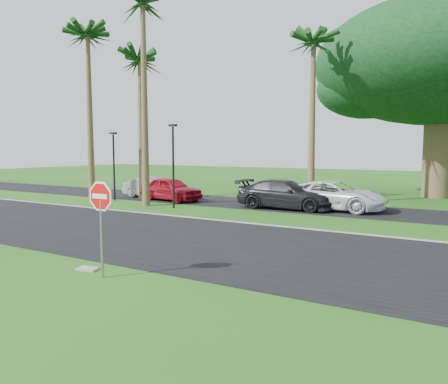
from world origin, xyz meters
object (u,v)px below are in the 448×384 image
object	(u,v)px
car_red	(171,189)
car_dark	(286,195)
car_silver	(153,188)
car_minivan	(334,196)
stop_sign_near	(101,209)

from	to	relation	value
car_red	car_dark	world-z (taller)	car_dark
car_silver	car_red	bearing A→B (deg)	-112.70
car_silver	car_minivan	distance (m)	12.25
car_dark	car_minivan	world-z (taller)	car_dark
car_red	car_minivan	distance (m)	10.21
car_dark	car_silver	bearing A→B (deg)	85.03
stop_sign_near	car_silver	size ratio (longest dim) A/B	0.63
stop_sign_near	car_minivan	size ratio (longest dim) A/B	0.47
car_silver	car_dark	size ratio (longest dim) A/B	0.77
stop_sign_near	car_red	distance (m)	16.69
stop_sign_near	car_silver	world-z (taller)	stop_sign_near
stop_sign_near	car_dark	distance (m)	14.43
car_silver	car_minivan	bearing A→B (deg)	-91.62
stop_sign_near	car_dark	world-z (taller)	stop_sign_near
car_red	car_minivan	bearing A→B (deg)	-75.70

